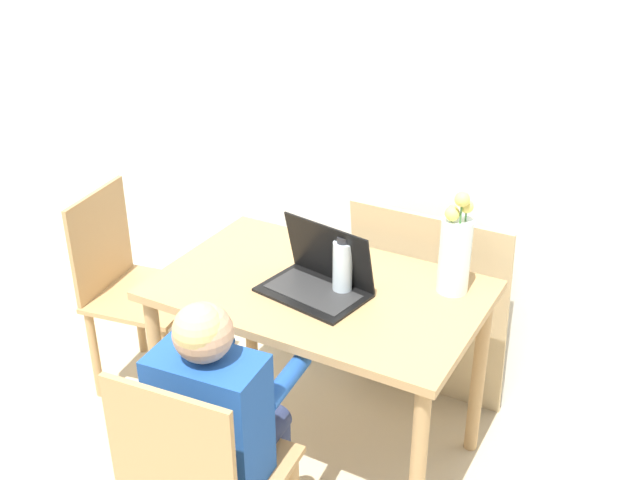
% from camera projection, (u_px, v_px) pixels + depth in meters
% --- Properties ---
extents(wall_back, '(6.40, 0.05, 2.50)m').
position_uv_depth(wall_back, '(336.00, 83.00, 2.89)').
color(wall_back, white).
rests_on(wall_back, ground_plane).
extents(dining_table, '(1.10, 0.69, 0.72)m').
position_uv_depth(dining_table, '(320.00, 311.00, 2.58)').
color(dining_table, tan).
rests_on(dining_table, ground_plane).
extents(chair_spare, '(0.46, 0.46, 0.85)m').
position_uv_depth(chair_spare, '(132.00, 288.00, 3.08)').
color(chair_spare, tan).
rests_on(chair_spare, ground_plane).
extents(person_seated, '(0.35, 0.45, 1.00)m').
position_uv_depth(person_seated, '(220.00, 409.00, 2.13)').
color(person_seated, '#1E4C9E').
rests_on(person_seated, ground_plane).
extents(laptop, '(0.38, 0.29, 0.23)m').
position_uv_depth(laptop, '(320.00, 276.00, 2.49)').
color(laptop, black).
rests_on(laptop, dining_table).
extents(flower_vase, '(0.11, 0.11, 0.37)m').
position_uv_depth(flower_vase, '(455.00, 251.00, 2.45)').
color(flower_vase, silver).
rests_on(flower_vase, dining_table).
extents(water_bottle, '(0.07, 0.07, 0.21)m').
position_uv_depth(water_bottle, '(343.00, 267.00, 2.46)').
color(water_bottle, silver).
rests_on(water_bottle, dining_table).
extents(cardboard_panel, '(0.64, 0.14, 0.86)m').
position_uv_depth(cardboard_panel, '(428.00, 309.00, 2.96)').
color(cardboard_panel, tan).
rests_on(cardboard_panel, ground_plane).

